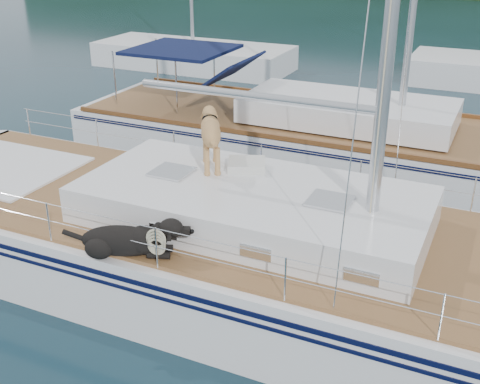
% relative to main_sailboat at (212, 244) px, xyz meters
% --- Properties ---
extents(ground, '(120.00, 120.00, 0.00)m').
position_rel_main_sailboat_xyz_m(ground, '(-0.09, 0.00, -0.68)').
color(ground, black).
rests_on(ground, ground).
extents(main_sailboat, '(12.00, 4.03, 14.01)m').
position_rel_main_sailboat_xyz_m(main_sailboat, '(0.00, 0.00, 0.00)').
color(main_sailboat, white).
rests_on(main_sailboat, ground).
extents(neighbor_sailboat, '(11.00, 3.50, 13.30)m').
position_rel_main_sailboat_xyz_m(neighbor_sailboat, '(-0.48, 5.77, -0.05)').
color(neighbor_sailboat, white).
rests_on(neighbor_sailboat, ground).
extents(bg_boat_west, '(8.00, 3.00, 11.65)m').
position_rel_main_sailboat_xyz_m(bg_boat_west, '(-8.09, 14.00, -0.23)').
color(bg_boat_west, white).
rests_on(bg_boat_west, ground).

